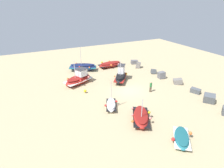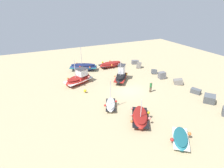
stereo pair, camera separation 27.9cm
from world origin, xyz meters
TOP-DOWN VIEW (x-y plane):
  - ground_plane at (0.00, 0.00)m, footprint 57.12×57.12m
  - fishing_boat_0 at (6.86, -2.58)m, footprint 4.29×3.46m
  - fishing_boat_1 at (-10.68, -3.40)m, footprint 3.66×5.21m
  - fishing_boat_2 at (3.01, -4.27)m, footprint 3.33×2.34m
  - fishing_boat_3 at (11.18, -0.97)m, footprint 3.37×3.14m
  - fishing_boat_4 at (-10.41, 2.00)m, footprint 2.58×4.78m
  - fishing_boat_5 at (-3.59, 0.62)m, footprint 4.44×3.93m
  - fishing_boat_6 at (-5.44, -5.72)m, footprint 3.57×5.00m
  - person_walking at (1.74, 2.50)m, footprint 0.32×0.32m
  - breakwater_rocks at (1.40, 7.30)m, footprint 21.70×3.04m
  - mooring_buoy_0 at (-1.95, -5.92)m, footprint 0.40×0.40m

SIDE VIEW (x-z plane):
  - ground_plane at x=0.00m, z-range 0.00..0.00m
  - mooring_buoy_0 at x=-1.95m, z-range 0.06..0.59m
  - fishing_boat_3 at x=11.18m, z-range -0.04..0.71m
  - fishing_boat_2 at x=3.01m, z-range -1.49..2.21m
  - fishing_boat_0 at x=6.86m, z-range -1.00..1.94m
  - breakwater_rocks at x=1.40m, z-range -0.19..1.14m
  - fishing_boat_4 at x=-10.41m, z-range -0.01..0.98m
  - fishing_boat_1 at x=-10.68m, z-range -1.52..2.89m
  - fishing_boat_6 at x=-5.44m, z-range -1.19..2.80m
  - fishing_boat_5 at x=-3.59m, z-range -0.93..2.57m
  - person_walking at x=1.74m, z-range 0.12..1.71m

